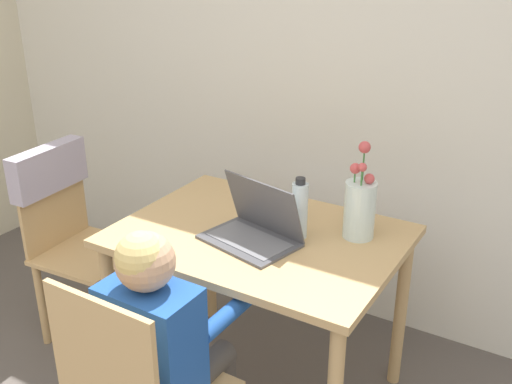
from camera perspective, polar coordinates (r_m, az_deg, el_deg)
wall_back at (r=2.70m, az=10.23°, el=12.16°), size 6.40×0.05×2.50m
dining_table at (r=2.29m, az=0.30°, el=-6.06°), size 1.04×0.76×0.73m
chair_spare at (r=2.82m, az=-17.67°, el=-1.93°), size 0.45×0.42×0.91m
person_seated at (r=1.89m, az=-8.74°, el=-13.40°), size 0.30×0.43×1.01m
laptop at (r=2.17m, az=-0.07°, el=-3.30°), size 0.38×0.30×0.23m
flower_vase at (r=2.20m, az=9.86°, el=-1.37°), size 0.11×0.11×0.36m
water_bottle at (r=2.18m, az=4.17°, el=-1.68°), size 0.06×0.06×0.23m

